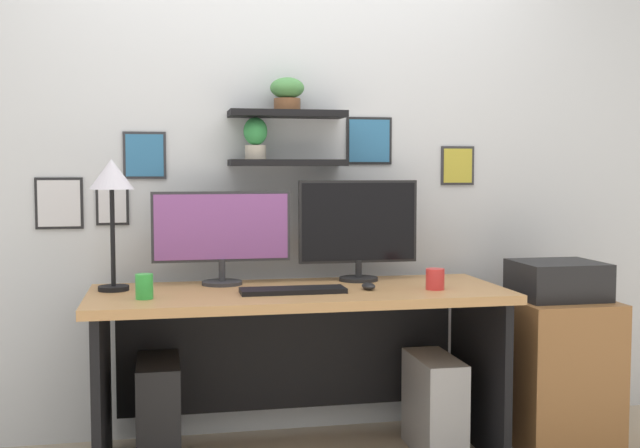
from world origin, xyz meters
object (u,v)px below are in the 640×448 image
Objects in this scene: desk at (297,334)px; drawer_cabinet at (556,371)px; computer_mouse at (368,286)px; coffee_mug at (435,279)px; desk_lamp at (112,184)px; keyboard at (293,290)px; pen_cup at (144,286)px; computer_tower_right at (434,404)px; monitor_right at (358,227)px; monitor_left at (222,232)px; printer at (558,280)px; computer_tower_left at (159,412)px.

desk is 2.63× the size of drawer_cabinet.
coffee_mug is (0.28, -0.05, 0.03)m from computer_mouse.
computer_mouse is 1.17m from desk_lamp.
keyboard is at bearing -107.02° from desk.
coffee_mug is at bearing 0.15° from pen_cup.
desk_lamp is 1.71m from computer_tower_right.
keyboard is (-0.36, -0.30, -0.24)m from monitor_right.
drawer_cabinet is (1.85, 0.10, -0.46)m from pen_cup.
pen_cup is 0.15× the size of drawer_cabinet.
monitor_right is at bearing 127.79° from coffee_mug.
desk_lamp reaches higher than monitor_left.
pen_cup is at bearing -176.76° from drawer_cabinet.
keyboard is 4.89× the size of coffee_mug.
keyboard is at bearing -47.57° from monitor_left.
coffee_mug is (0.26, -0.33, -0.21)m from monitor_right.
monitor_left is 0.51m from pen_cup.
keyboard is 0.61m from pen_cup.
desk is 1.22m from drawer_cabinet.
printer is (1.20, -0.07, 0.21)m from desk.
monitor_left is at bearing 171.38° from printer.
monitor_left reaches higher than desk.
pen_cup reaches higher than printer.
monitor_right is 0.52m from keyboard.
desk reaches higher than drawer_cabinet.
desk is at bearing -5.30° from desk_lamp.
desk is 0.65m from coffee_mug.
monitor_right reaches higher than computer_mouse.
monitor_right is at bearing 19.15° from pen_cup.
computer_tower_right is at bearing 5.33° from keyboard.
desk_lamp is at bearing 174.70° from desk.
computer_mouse is at bearing -95.16° from monitor_right.
pen_cup is at bearing -160.85° from monitor_right.
desk is at bearing 172.76° from computer_tower_right.
computer_mouse is 1.01m from drawer_cabinet.
computer_mouse is at bearing -176.80° from printer.
pen_cup reaches higher than coffee_mug.
monitor_left is at bearing 155.10° from computer_mouse.
desk_lamp is at bearing -175.40° from monitor_right.
monitor_right reaches higher than computer_tower_right.
desk is 0.69m from computer_tower_right.
computer_mouse is 0.24× the size of printer.
desk_lamp is at bearing 169.81° from computer_mouse.
computer_mouse is at bearing -10.19° from desk_lamp.
printer is 1.88m from computer_tower_left.
computer_tower_right is (0.61, -0.08, -0.33)m from desk.
coffee_mug reaches higher than computer_tower_left.
drawer_cabinet is at bearing 3.17° from keyboard.
monitor_left reaches higher than pen_cup.
pen_cup is (-0.33, -0.33, -0.18)m from monitor_left.
keyboard is at bearing 176.95° from coffee_mug.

